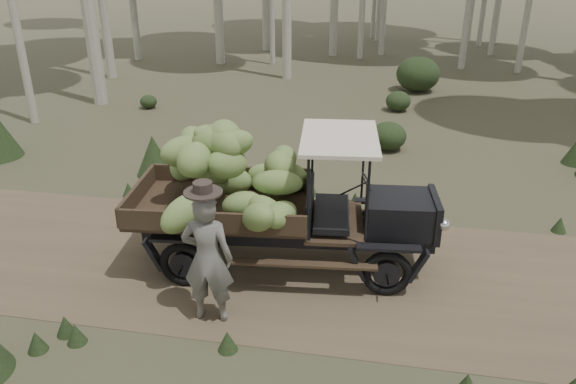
{
  "coord_description": "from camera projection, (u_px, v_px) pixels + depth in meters",
  "views": [
    {
      "loc": [
        -0.02,
        -7.75,
        4.97
      ],
      "look_at": [
        -1.5,
        0.18,
        1.3
      ],
      "focal_mm": 35.0,
      "sensor_mm": 36.0,
      "label": 1
    }
  ],
  "objects": [
    {
      "name": "undergrowth",
      "position": [
        430.0,
        254.0,
        8.64
      ],
      "size": [
        22.58,
        25.5,
        1.37
      ],
      "color": "#233319",
      "rests_on": "ground"
    },
    {
      "name": "banana_truck",
      "position": [
        254.0,
        180.0,
        8.88
      ],
      "size": [
        5.07,
        2.62,
        2.49
      ],
      "rotation": [
        0.0,
        0.0,
        0.1
      ],
      "color": "black",
      "rests_on": "ground"
    },
    {
      "name": "farmer",
      "position": [
        208.0,
        257.0,
        7.64
      ],
      "size": [
        0.73,
        0.55,
        2.11
      ],
      "rotation": [
        0.0,
        0.0,
        3.2
      ],
      "color": "#5D5A55",
      "rests_on": "ground"
    },
    {
      "name": "ground",
      "position": [
        378.0,
        278.0,
        8.99
      ],
      "size": [
        120.0,
        120.0,
        0.0
      ],
      "primitive_type": "plane",
      "color": "#473D2B",
      "rests_on": "ground"
    },
    {
      "name": "dirt_track",
      "position": [
        378.0,
        277.0,
        8.99
      ],
      "size": [
        70.0,
        4.0,
        0.01
      ],
      "primitive_type": "cube",
      "color": "brown",
      "rests_on": "ground"
    }
  ]
}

